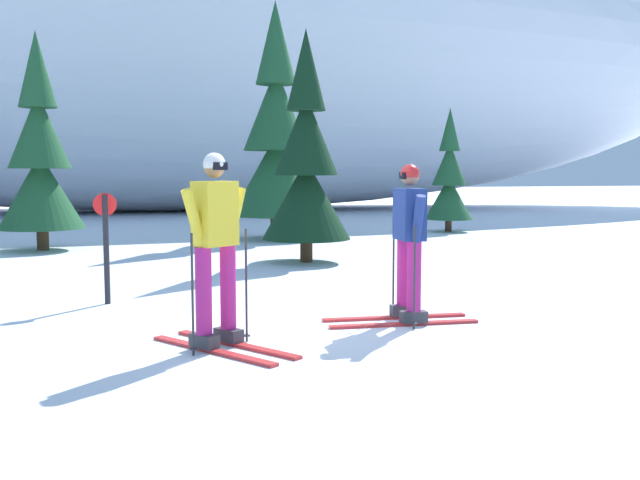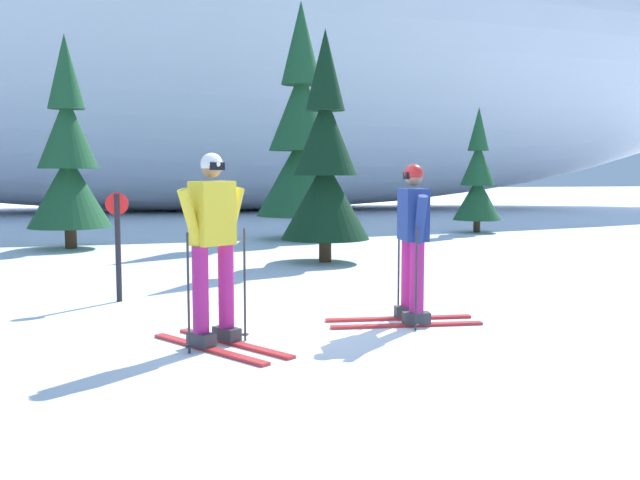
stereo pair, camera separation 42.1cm
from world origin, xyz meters
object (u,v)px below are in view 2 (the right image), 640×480
Objects in this scene: skier_yellow_jacket at (213,246)px; pine_tree_far_right at (478,180)px; pine_tree_center_left at (68,160)px; pine_tree_center_right at (301,141)px; skier_navy_jacket at (412,240)px; pine_tree_center at (325,166)px; trail_marker_post at (118,240)px.

skier_yellow_jacket is 0.54× the size of pine_tree_far_right.
pine_tree_center_right is at bearing 11.63° from pine_tree_center_left.
pine_tree_far_right is at bearing 9.65° from pine_tree_center_right.
pine_tree_center_left is at bearing 118.24° from skier_navy_jacket.
skier_yellow_jacket is at bearing -164.95° from skier_navy_jacket.
pine_tree_center_left is 10.32m from pine_tree_far_right.
pine_tree_center_left is (-2.45, 9.13, 0.93)m from skier_yellow_jacket.
pine_tree_center_left is 0.79× the size of pine_tree_center_right.
pine_tree_center_right is (2.73, 10.20, 1.42)m from skier_yellow_jacket.
trail_marker_post is at bearing -135.88° from pine_tree_center.
pine_tree_center is at bearing -95.00° from pine_tree_center_right.
skier_yellow_jacket reaches higher than skier_navy_jacket.
pine_tree_center_right reaches higher than pine_tree_center_left.
pine_tree_center is 0.73× the size of pine_tree_center_right.
pine_tree_center is 3.02× the size of trail_marker_post.
skier_navy_jacket is 0.51× the size of pine_tree_far_right.
pine_tree_center_left reaches higher than trail_marker_post.
pine_tree_center_right is at bearing 63.81° from trail_marker_post.
trail_marker_post is (-3.17, 1.97, -0.12)m from skier_navy_jacket.
pine_tree_far_right is at bearing 62.14° from skier_navy_jacket.
skier_yellow_jacket reaches higher than trail_marker_post.
pine_tree_center is (0.21, 5.25, 0.83)m from skier_navy_jacket.
pine_tree_far_right is (5.32, 5.22, -0.34)m from pine_tree_center.
skier_navy_jacket is 9.76m from pine_tree_center_left.
pine_tree_far_right is 12.18m from trail_marker_post.
skier_yellow_jacket is 2.22m from skier_navy_jacket.
skier_navy_jacket is (2.14, 0.58, -0.04)m from skier_yellow_jacket.
pine_tree_center is 4.44m from pine_tree_center_right.
pine_tree_center_left is 1.08× the size of pine_tree_center.
skier_navy_jacket is 11.85m from pine_tree_far_right.
skier_navy_jacket is at bearing -93.51° from pine_tree_center_right.
pine_tree_far_right is at bearing 10.67° from pine_tree_center_left.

